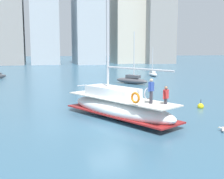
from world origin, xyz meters
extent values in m
plane|color=#38607A|center=(0.00, 0.00, 0.00)|extent=(400.00, 400.00, 0.00)
ellipsoid|color=white|center=(1.24, 1.70, 0.70)|extent=(6.54, 9.63, 1.40)
cube|color=maroon|center=(1.24, 1.70, 0.39)|extent=(6.47, 9.47, 0.10)
cube|color=beige|center=(1.24, 1.70, 1.44)|extent=(6.15, 9.12, 0.08)
cube|color=white|center=(0.90, 2.34, 1.83)|extent=(3.48, 4.61, 0.70)
cylinder|color=silver|center=(0.68, 2.77, 6.74)|extent=(0.16, 0.16, 10.52)
cylinder|color=#B7B7BC|center=(2.01, 0.21, 3.60)|extent=(2.75, 5.17, 0.12)
cylinder|color=silver|center=(-0.79, 5.62, 1.95)|extent=(0.83, 0.47, 0.06)
torus|color=orange|center=(1.40, -1.18, 1.95)|extent=(0.45, 0.69, 0.70)
cylinder|color=#33333D|center=(2.56, -0.86, 1.88)|extent=(0.20, 0.20, 0.80)
cube|color=#3351AD|center=(2.56, -0.86, 2.56)|extent=(0.38, 0.32, 0.56)
sphere|color=beige|center=(2.56, -0.86, 2.95)|extent=(0.20, 0.20, 0.20)
cylinder|color=#3351AD|center=(2.36, -0.96, 2.51)|extent=(0.09, 0.09, 0.50)
cylinder|color=#3351AD|center=(2.75, -0.76, 2.51)|extent=(0.09, 0.09, 0.50)
cylinder|color=#33333D|center=(3.38, -1.24, 1.66)|extent=(0.20, 0.20, 0.35)
cube|color=red|center=(3.38, -1.24, 2.11)|extent=(0.38, 0.32, 0.56)
sphere|color=#9E7051|center=(3.38, -1.24, 2.50)|extent=(0.20, 0.20, 0.20)
cylinder|color=red|center=(3.18, -1.34, 2.06)|extent=(0.09, 0.09, 0.50)
cylinder|color=red|center=(3.57, -1.14, 2.06)|extent=(0.09, 0.09, 0.50)
torus|color=silver|center=(2.45, -0.64, 2.10)|extent=(0.70, 0.40, 0.76)
ellipsoid|color=white|center=(16.31, 31.33, 0.35)|extent=(1.60, 4.48, 0.71)
cube|color=white|center=(16.34, 31.55, 0.91)|extent=(0.90, 1.83, 0.40)
cylinder|color=silver|center=(16.35, 31.66, 3.02)|extent=(0.12, 0.12, 4.62)
ellipsoid|color=#4C4C51|center=(8.73, 21.17, 0.43)|extent=(4.11, 5.02, 0.86)
cube|color=#4C4C51|center=(8.89, 20.95, 1.06)|extent=(1.89, 2.19, 0.40)
cylinder|color=silver|center=(8.96, 20.85, 4.09)|extent=(0.13, 0.13, 6.47)
ellipsoid|color=silver|center=(6.35, -2.94, 0.17)|extent=(0.40, 0.36, 0.16)
sphere|color=silver|center=(6.20, -2.83, 0.20)|extent=(0.11, 0.11, 0.11)
cone|color=gold|center=(6.15, -2.79, 0.19)|extent=(0.08, 0.07, 0.04)
cube|color=#9E9993|center=(6.20, -3.15, 0.19)|extent=(0.41, 0.50, 0.13)
cube|color=#9E9993|center=(6.51, -2.73, 0.19)|extent=(0.41, 0.50, 0.13)
sphere|color=yellow|center=(8.78, 3.38, 0.16)|extent=(0.52, 0.52, 0.52)
cylinder|color=black|center=(8.78, 3.38, 0.46)|extent=(0.04, 0.04, 0.60)
cube|color=gray|center=(-12.10, 81.87, 11.10)|extent=(8.43, 13.13, 22.19)
cube|color=#B2B7BC|center=(-1.41, 81.37, 11.49)|extent=(8.97, 12.63, 22.97)
cube|color=#B2B7BC|center=(12.72, 79.21, 13.11)|extent=(9.01, 15.36, 26.22)
cube|color=beige|center=(27.60, 81.08, 13.94)|extent=(10.64, 10.63, 27.88)
cube|color=gray|center=(37.16, 77.08, 13.73)|extent=(9.83, 10.48, 27.47)
camera|label=1|loc=(-4.30, -17.22, 4.84)|focal=45.73mm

